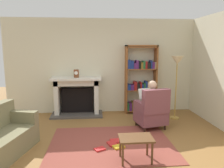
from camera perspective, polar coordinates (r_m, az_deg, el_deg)
name	(u,v)px	position (r m, az deg, el deg)	size (l,w,h in m)	color
ground	(112,151)	(4.10, 0.08, -17.54)	(14.00, 14.00, 0.00)	olive
back_wall	(105,66)	(6.21, -2.02, 4.79)	(5.60, 0.10, 2.70)	beige
side_wall_right	(217,70)	(5.74, 26.25, 3.41)	(0.10, 5.20, 2.70)	beige
area_rug	(111,144)	(4.37, -0.28, -15.68)	(2.40, 1.80, 0.01)	brown
fireplace	(77,95)	(6.09, -9.39, -2.85)	(1.41, 0.64, 1.08)	#4C4742
mantel_clock	(76,74)	(5.89, -9.56, 2.78)	(0.14, 0.14, 0.22)	brown
bookshelf	(141,81)	(6.19, 7.71, 0.72)	(0.90, 0.32, 1.96)	brown
armchair_reading	(152,111)	(5.07, 10.68, -7.13)	(0.76, 0.74, 0.97)	#331E14
seated_reader	(150,102)	(5.12, 10.13, -4.67)	(0.44, 0.58, 1.14)	silver
side_table	(136,141)	(3.66, 6.41, -14.93)	(0.56, 0.39, 0.42)	brown
scattered_books	(113,144)	(4.28, 0.40, -15.89)	(0.61, 0.54, 0.03)	gold
floor_lamp	(177,66)	(5.78, 17.07, 4.67)	(0.32, 0.32, 1.67)	#B7933F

